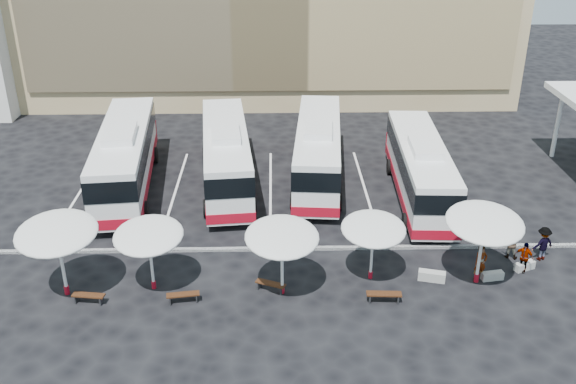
{
  "coord_description": "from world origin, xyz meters",
  "views": [
    {
      "loc": [
        0.28,
        -28.75,
        17.51
      ],
      "look_at": [
        1.0,
        3.0,
        2.2
      ],
      "focal_mm": 40.0,
      "sensor_mm": 36.0,
      "label": 1
    }
  ],
  "objects_px": {
    "passenger_3": "(543,244)",
    "passenger_2": "(524,257)",
    "bus_0": "(125,156)",
    "sunshade_4": "(485,223)",
    "bus_3": "(420,168)",
    "conc_bench_2": "(525,266)",
    "sunshade_2": "(282,237)",
    "bus_2": "(318,149)",
    "wood_bench_2": "(271,285)",
    "passenger_0": "(480,262)",
    "wood_bench_0": "(89,297)",
    "sunshade_0": "(57,233)",
    "wood_bench_1": "(183,296)",
    "sunshade_3": "(373,229)",
    "sunshade_1": "(148,236)",
    "conc_bench_1": "(492,276)",
    "bus_1": "(226,154)",
    "wood_bench_3": "(384,295)",
    "conc_bench_0": "(432,276)",
    "passenger_1": "(512,243)"
  },
  "relations": [
    {
      "from": "sunshade_0",
      "to": "passenger_0",
      "type": "bearing_deg",
      "value": 2.42
    },
    {
      "from": "bus_0",
      "to": "wood_bench_3",
      "type": "distance_m",
      "value": 19.25
    },
    {
      "from": "bus_1",
      "to": "conc_bench_1",
      "type": "bearing_deg",
      "value": -45.38
    },
    {
      "from": "sunshade_4",
      "to": "conc_bench_0",
      "type": "relative_size",
      "value": 2.95
    },
    {
      "from": "bus_1",
      "to": "bus_3",
      "type": "xyz_separation_m",
      "value": [
        11.85,
        -2.24,
        -0.08
      ]
    },
    {
      "from": "passenger_0",
      "to": "passenger_3",
      "type": "height_order",
      "value": "passenger_0"
    },
    {
      "from": "wood_bench_3",
      "to": "conc_bench_1",
      "type": "relative_size",
      "value": 1.52
    },
    {
      "from": "sunshade_1",
      "to": "sunshade_3",
      "type": "xyz_separation_m",
      "value": [
        10.5,
        0.63,
        -0.13
      ]
    },
    {
      "from": "passenger_0",
      "to": "wood_bench_3",
      "type": "bearing_deg",
      "value": -177.38
    },
    {
      "from": "wood_bench_2",
      "to": "passenger_0",
      "type": "xyz_separation_m",
      "value": [
        10.19,
        0.81,
        0.59
      ]
    },
    {
      "from": "bus_0",
      "to": "sunshade_4",
      "type": "relative_size",
      "value": 3.6
    },
    {
      "from": "conc_bench_2",
      "to": "passenger_0",
      "type": "relative_size",
      "value": 0.58
    },
    {
      "from": "wood_bench_3",
      "to": "passenger_2",
      "type": "distance_m",
      "value": 7.75
    },
    {
      "from": "wood_bench_2",
      "to": "passenger_3",
      "type": "distance_m",
      "value": 14.15
    },
    {
      "from": "wood_bench_1",
      "to": "wood_bench_0",
      "type": "bearing_deg",
      "value": 179.45
    },
    {
      "from": "passenger_3",
      "to": "sunshade_2",
      "type": "bearing_deg",
      "value": -5.84
    },
    {
      "from": "bus_0",
      "to": "sunshade_4",
      "type": "height_order",
      "value": "bus_0"
    },
    {
      "from": "bus_0",
      "to": "wood_bench_3",
      "type": "xyz_separation_m",
      "value": [
        14.31,
        -12.76,
        -1.82
      ]
    },
    {
      "from": "wood_bench_3",
      "to": "conc_bench_2",
      "type": "bearing_deg",
      "value": 19.28
    },
    {
      "from": "sunshade_2",
      "to": "bus_1",
      "type": "bearing_deg",
      "value": 105.37
    },
    {
      "from": "bus_3",
      "to": "wood_bench_1",
      "type": "bearing_deg",
      "value": -137.91
    },
    {
      "from": "bus_2",
      "to": "wood_bench_1",
      "type": "bearing_deg",
      "value": -112.68
    },
    {
      "from": "passenger_2",
      "to": "passenger_0",
      "type": "bearing_deg",
      "value": -126.92
    },
    {
      "from": "wood_bench_0",
      "to": "passenger_1",
      "type": "bearing_deg",
      "value": 9.68
    },
    {
      "from": "wood_bench_0",
      "to": "conc_bench_0",
      "type": "distance_m",
      "value": 16.33
    },
    {
      "from": "sunshade_1",
      "to": "sunshade_3",
      "type": "relative_size",
      "value": 1.05
    },
    {
      "from": "bus_3",
      "to": "bus_1",
      "type": "bearing_deg",
      "value": 172.18
    },
    {
      "from": "sunshade_2",
      "to": "passenger_2",
      "type": "height_order",
      "value": "sunshade_2"
    },
    {
      "from": "bus_3",
      "to": "conc_bench_2",
      "type": "xyz_separation_m",
      "value": [
        3.72,
        -8.23,
        -1.83
      ]
    },
    {
      "from": "sunshade_1",
      "to": "conc_bench_1",
      "type": "height_order",
      "value": "sunshade_1"
    },
    {
      "from": "sunshade_3",
      "to": "passenger_3",
      "type": "distance_m",
      "value": 9.32
    },
    {
      "from": "bus_3",
      "to": "wood_bench_1",
      "type": "xyz_separation_m",
      "value": [
        -13.07,
        -10.66,
        -1.68
      ]
    },
    {
      "from": "bus_3",
      "to": "wood_bench_3",
      "type": "relative_size",
      "value": 7.72
    },
    {
      "from": "conc_bench_2",
      "to": "passenger_0",
      "type": "distance_m",
      "value": 2.78
    },
    {
      "from": "bus_3",
      "to": "conc_bench_1",
      "type": "distance_m",
      "value": 9.45
    },
    {
      "from": "bus_3",
      "to": "sunshade_0",
      "type": "height_order",
      "value": "bus_3"
    },
    {
      "from": "bus_2",
      "to": "conc_bench_0",
      "type": "bearing_deg",
      "value": -63.25
    },
    {
      "from": "bus_1",
      "to": "bus_3",
      "type": "relative_size",
      "value": 1.05
    },
    {
      "from": "bus_3",
      "to": "sunshade_3",
      "type": "height_order",
      "value": "bus_3"
    },
    {
      "from": "sunshade_0",
      "to": "passenger_2",
      "type": "bearing_deg",
      "value": 3.77
    },
    {
      "from": "passenger_3",
      "to": "passenger_2",
      "type": "bearing_deg",
      "value": 22.12
    },
    {
      "from": "bus_2",
      "to": "sunshade_2",
      "type": "relative_size",
      "value": 3.4
    },
    {
      "from": "wood_bench_1",
      "to": "passenger_3",
      "type": "distance_m",
      "value": 18.27
    },
    {
      "from": "passenger_0",
      "to": "passenger_1",
      "type": "distance_m",
      "value": 2.95
    },
    {
      "from": "passenger_1",
      "to": "sunshade_2",
      "type": "bearing_deg",
      "value": 35.6
    },
    {
      "from": "passenger_2",
      "to": "sunshade_4",
      "type": "bearing_deg",
      "value": -122.82
    },
    {
      "from": "sunshade_4",
      "to": "sunshade_0",
      "type": "bearing_deg",
      "value": -178.27
    },
    {
      "from": "wood_bench_2",
      "to": "conc_bench_0",
      "type": "distance_m",
      "value": 7.9
    },
    {
      "from": "wood_bench_0",
      "to": "passenger_0",
      "type": "distance_m",
      "value": 18.66
    },
    {
      "from": "bus_1",
      "to": "sunshade_0",
      "type": "height_order",
      "value": "bus_1"
    }
  ]
}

